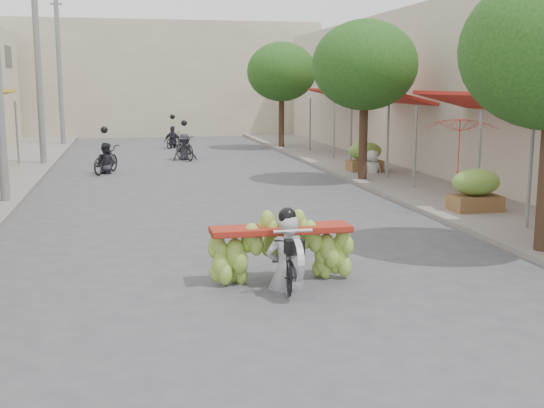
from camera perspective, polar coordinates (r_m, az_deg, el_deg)
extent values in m
plane|color=#4B4C50|center=(8.11, 4.53, -13.26)|extent=(120.00, 120.00, 0.00)
cube|color=gray|center=(24.16, 10.34, 2.37)|extent=(4.00, 60.00, 0.12)
cylinder|color=slate|center=(24.76, -21.73, 4.83)|extent=(0.08, 0.08, 2.55)
cylinder|color=slate|center=(28.30, -20.54, 5.47)|extent=(0.08, 0.08, 2.55)
cube|color=#1E2328|center=(38.61, -21.23, 11.42)|extent=(0.08, 2.00, 1.10)
cylinder|color=slate|center=(15.66, 20.78, 2.29)|extent=(0.08, 0.08, 2.55)
cube|color=#A31F15|center=(19.49, 16.55, 8.27)|extent=(1.77, 4.20, 0.53)
cylinder|color=slate|center=(17.53, 16.91, 3.27)|extent=(0.08, 0.08, 2.55)
cylinder|color=slate|center=(20.92, 11.89, 4.51)|extent=(0.08, 0.08, 2.55)
cube|color=#A31F15|center=(24.93, 9.91, 8.82)|extent=(1.77, 4.20, 0.53)
cylinder|color=slate|center=(22.94, 9.66, 5.05)|extent=(0.08, 0.08, 2.55)
cylinder|color=slate|center=(26.50, 6.62, 5.77)|extent=(0.08, 0.08, 2.55)
cube|color=#A31F15|center=(30.58, 5.67, 9.11)|extent=(1.77, 4.20, 0.53)
cylinder|color=slate|center=(28.58, 5.21, 6.10)|extent=(0.08, 0.08, 2.55)
cylinder|color=slate|center=(32.23, 3.20, 6.56)|extent=(0.08, 0.08, 2.55)
cube|color=#BEB296|center=(45.19, -9.48, 10.25)|extent=(20.00, 6.00, 7.00)
cylinder|color=slate|center=(28.33, -18.99, 11.09)|extent=(0.24, 0.24, 8.00)
cylinder|color=slate|center=(37.28, -17.36, 10.78)|extent=(0.24, 0.24, 8.00)
cube|color=slate|center=(37.49, -17.63, 15.67)|extent=(0.60, 0.08, 0.08)
cylinder|color=#3A2719|center=(22.50, 7.64, 5.84)|extent=(0.28, 0.28, 3.20)
ellipsoid|color=#245118|center=(22.46, 7.77, 11.44)|extent=(3.40, 3.40, 2.90)
cylinder|color=#3A2719|center=(34.02, 0.79, 7.30)|extent=(0.28, 0.28, 3.20)
ellipsoid|color=#245118|center=(33.99, 0.80, 11.01)|extent=(3.40, 3.40, 2.90)
cube|color=brown|center=(17.52, 16.63, 0.28)|extent=(1.20, 0.80, 0.50)
ellipsoid|color=#6F9F3B|center=(17.44, 16.72, 2.16)|extent=(1.20, 0.88, 0.66)
cube|color=brown|center=(24.76, 7.77, 3.35)|extent=(1.20, 0.80, 0.50)
ellipsoid|color=#6F9F3B|center=(24.70, 7.80, 4.68)|extent=(1.20, 0.88, 0.66)
imported|color=black|center=(10.81, 1.17, -4.69)|extent=(0.63, 1.60, 0.92)
cylinder|color=silver|center=(10.16, 2.01, -4.71)|extent=(0.10, 0.66, 0.66)
cube|color=black|center=(10.21, 1.88, -3.60)|extent=(0.28, 0.22, 0.22)
cylinder|color=silver|center=(10.26, 1.75, -2.27)|extent=(0.60, 0.05, 0.05)
cube|color=maroon|center=(11.05, 0.76, -2.12)|extent=(2.29, 0.55, 0.10)
imported|color=#B4B5BC|center=(10.60, 1.24, -0.83)|extent=(0.65, 0.48, 1.81)
sphere|color=black|center=(10.44, 1.30, 3.87)|extent=(0.28, 0.28, 0.28)
imported|color=red|center=(17.52, 15.54, 7.15)|extent=(2.12, 2.12, 1.68)
imported|color=silver|center=(24.24, 8.43, 4.49)|extent=(0.85, 0.58, 1.60)
imported|color=black|center=(25.41, -13.76, 3.62)|extent=(1.31, 1.91, 1.01)
imported|color=#292830|center=(25.35, -13.82, 5.02)|extent=(0.92, 0.75, 1.65)
sphere|color=black|center=(25.32, -13.86, 6.04)|extent=(0.26, 0.26, 0.26)
imported|color=black|center=(29.27, -7.33, 4.73)|extent=(1.08, 1.94, 1.10)
imported|color=#292830|center=(29.23, -7.35, 5.85)|extent=(1.17, 0.85, 1.65)
sphere|color=black|center=(29.20, -7.37, 6.74)|extent=(0.26, 0.26, 0.26)
imported|color=black|center=(34.99, -8.28, 5.32)|extent=(1.15, 1.54, 0.82)
imported|color=#292830|center=(34.94, -8.31, 6.49)|extent=(1.11, 0.93, 1.65)
sphere|color=black|center=(34.92, -8.33, 7.24)|extent=(0.26, 0.26, 0.26)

